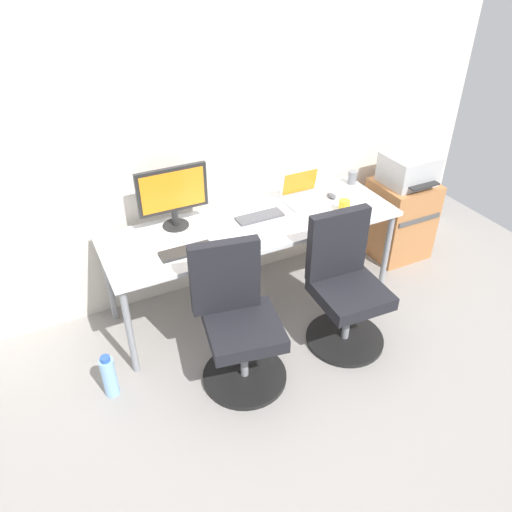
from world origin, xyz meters
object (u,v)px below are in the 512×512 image
Objects in this scene: coffee_mug at (344,206)px; side_cabinet at (399,219)px; office_chair_left at (238,323)px; desktop_monitor at (173,193)px; office_chair_right at (345,287)px; water_bottle_on_floor at (109,376)px; open_laptop at (304,194)px; printer at (409,169)px.

side_cabinet is at bearing 15.74° from coffee_mug.
desktop_monitor reaches higher than office_chair_left.
coffee_mug is at bearing 23.49° from office_chair_left.
office_chair_right is 1.60m from water_bottle_on_floor.
open_laptop reaches higher than water_bottle_on_floor.
water_bottle_on_floor is (-2.60, -0.48, -0.65)m from printer.
side_cabinet is at bearing 20.33° from office_chair_left.
office_chair_right is at bearing -147.00° from side_cabinet.
printer is (0.00, -0.00, 0.46)m from side_cabinet.
open_laptop reaches higher than side_cabinet.
desktop_monitor is at bearing 137.48° from office_chair_right.
open_laptop is at bearing 121.49° from coffee_mug.
side_cabinet is 2.17× the size of open_laptop.
office_chair_right is (0.78, 0.00, 0.00)m from office_chair_left.
printer is 1.29× the size of water_bottle_on_floor.
water_bottle_on_floor is 1.00× the size of open_laptop.
office_chair_left reaches higher than side_cabinet.
printer is (1.82, 0.67, 0.37)m from office_chair_left.
printer is 4.35× the size of coffee_mug.
open_laptop is at bearing 176.41° from side_cabinet.
printer is 0.79m from coffee_mug.
office_chair_left is 2.35× the size of printer.
printer is 1.92m from desktop_monitor.
open_laptop is at bearing -4.09° from desktop_monitor.
printer reaches higher than water_bottle_on_floor.
office_chair_left is 0.78m from office_chair_right.
office_chair_left is 1.00× the size of office_chair_right.
office_chair_right reaches higher than water_bottle_on_floor.
open_laptop is 3.37× the size of coffee_mug.
printer is 0.83× the size of desktop_monitor.
office_chair_left and office_chair_right have the same top height.
desktop_monitor reaches higher than printer.
desktop_monitor is at bearing 176.12° from printer.
water_bottle_on_floor is 3.37× the size of coffee_mug.
open_laptop is at bearing 81.69° from office_chair_right.
coffee_mug is (-0.76, -0.21, -0.05)m from printer.
printer is 0.93m from open_laptop.
water_bottle_on_floor is at bearing -161.98° from open_laptop.
office_chair_left reaches higher than open_laptop.
side_cabinet is (1.04, 0.67, -0.09)m from office_chair_right.
water_bottle_on_floor is (-1.56, 0.19, -0.28)m from office_chair_right.
office_chair_right is 3.03× the size of open_laptop.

